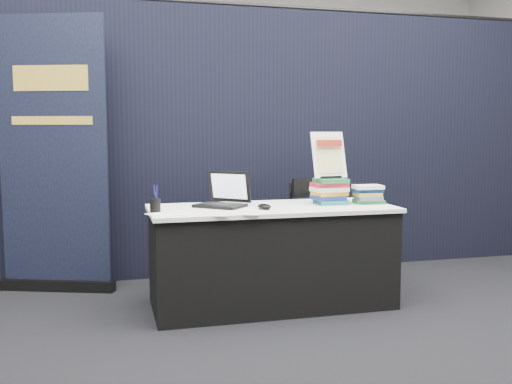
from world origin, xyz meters
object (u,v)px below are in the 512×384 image
object	(u,v)px
pullup_banner	(54,171)
book_stack_short	(368,194)
book_stack_tall	(330,191)
laptop	(219,198)
stacking_chair	(318,227)
display_table	(272,256)
info_sign	(329,155)

from	to	relation	value
pullup_banner	book_stack_short	bearing A→B (deg)	-0.27
book_stack_tall	pullup_banner	xyz separation A→B (m)	(-2.06, 0.81, 0.14)
laptop	pullup_banner	size ratio (longest dim) A/B	0.21
stacking_chair	book_stack_tall	bearing A→B (deg)	-113.04
display_table	laptop	world-z (taller)	laptop
laptop	book_stack_short	xyz separation A→B (m)	(1.14, -0.13, 0.01)
book_stack_tall	pullup_banner	bearing A→B (deg)	158.47
book_stack_tall	pullup_banner	distance (m)	2.22
stacking_chair	pullup_banner	bearing A→B (deg)	154.63
laptop	pullup_banner	xyz separation A→B (m)	(-1.21, 0.73, 0.17)
info_sign	pullup_banner	xyz separation A→B (m)	(-2.06, 0.78, -0.13)
stacking_chair	book_stack_short	bearing A→B (deg)	-75.79
book_stack_tall	book_stack_short	xyz separation A→B (m)	(0.30, -0.05, -0.03)
display_table	book_stack_short	world-z (taller)	book_stack_short
book_stack_short	pullup_banner	world-z (taller)	pullup_banner
display_table	stacking_chair	world-z (taller)	stacking_chair
book_stack_tall	laptop	bearing A→B (deg)	174.38
book_stack_tall	book_stack_short	size ratio (longest dim) A/B	1.15
book_stack_short	stacking_chair	distance (m)	0.59
display_table	book_stack_tall	xyz separation A→B (m)	(0.47, 0.02, 0.47)
display_table	info_sign	bearing A→B (deg)	6.48
display_table	info_sign	distance (m)	0.88
book_stack_short	pullup_banner	bearing A→B (deg)	159.97
book_stack_tall	stacking_chair	bearing A→B (deg)	81.11
stacking_chair	display_table	bearing A→B (deg)	-156.17
laptop	pullup_banner	world-z (taller)	pullup_banner
laptop	book_stack_tall	world-z (taller)	laptop
book_stack_tall	stacking_chair	distance (m)	0.52
display_table	book_stack_tall	size ratio (longest dim) A/B	7.13
display_table	laptop	distance (m)	0.59
laptop	stacking_chair	bearing A→B (deg)	59.67
book_stack_tall	stacking_chair	size ratio (longest dim) A/B	0.28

